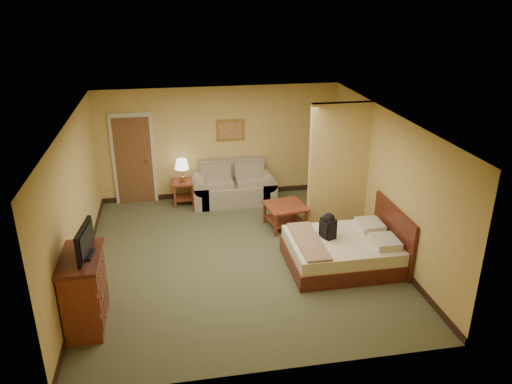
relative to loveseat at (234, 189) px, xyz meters
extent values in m
plane|color=#4E5235|center=(-0.25, -2.58, -0.31)|extent=(6.00, 6.00, 0.00)
plane|color=white|center=(-0.25, -2.58, 2.29)|extent=(6.00, 6.00, 0.00)
cube|color=tan|center=(-0.25, 0.42, 0.99)|extent=(5.50, 0.02, 2.60)
cube|color=tan|center=(-3.00, -2.58, 0.99)|extent=(0.02, 6.00, 2.60)
cube|color=tan|center=(2.50, -2.58, 0.99)|extent=(0.02, 6.00, 2.60)
cube|color=tan|center=(1.90, -1.65, 0.99)|extent=(1.20, 0.15, 2.60)
cube|color=beige|center=(-2.20, 0.39, 0.74)|extent=(0.94, 0.06, 2.10)
cube|color=brown|center=(-2.20, 0.38, 0.69)|extent=(0.80, 0.04, 2.00)
cylinder|color=#A4743C|center=(-1.90, 0.32, 0.69)|extent=(0.04, 0.12, 0.04)
cube|color=black|center=(-0.25, 0.41, -0.25)|extent=(5.50, 0.02, 0.12)
cube|color=gray|center=(0.00, -0.05, -0.08)|extent=(1.54, 0.83, 0.46)
cube|color=gray|center=(0.00, 0.31, 0.40)|extent=(1.54, 0.20, 0.49)
cube|color=gray|center=(-0.77, -0.05, -0.05)|extent=(0.33, 0.83, 0.52)
cube|color=gray|center=(0.77, -0.05, -0.05)|extent=(0.33, 0.83, 0.52)
cube|color=maroon|center=(-1.15, 0.07, 0.22)|extent=(0.50, 0.50, 0.04)
cube|color=maroon|center=(-1.15, 0.07, -0.16)|extent=(0.42, 0.42, 0.03)
cube|color=maroon|center=(-1.35, -0.13, -0.05)|extent=(0.05, 0.05, 0.51)
cube|color=maroon|center=(-0.95, -0.13, -0.05)|extent=(0.05, 0.05, 0.51)
cube|color=maroon|center=(-1.35, 0.27, -0.05)|extent=(0.05, 0.05, 0.51)
cube|color=maroon|center=(-0.95, 0.27, -0.05)|extent=(0.05, 0.05, 0.51)
cylinder|color=#A4743C|center=(-1.15, 0.07, 0.26)|extent=(0.16, 0.16, 0.04)
cylinder|color=#A4743C|center=(-1.15, 0.07, 0.46)|extent=(0.02, 0.02, 0.27)
cone|color=white|center=(-1.15, 0.07, 0.66)|extent=(0.32, 0.32, 0.22)
cube|color=maroon|center=(0.86, -1.51, 0.17)|extent=(0.88, 0.88, 0.04)
cube|color=maroon|center=(0.86, -1.51, -0.14)|extent=(0.75, 0.75, 0.03)
cube|color=maroon|center=(0.53, -1.85, -0.08)|extent=(0.06, 0.06, 0.46)
cube|color=maroon|center=(1.20, -1.18, -0.08)|extent=(0.06, 0.06, 0.46)
cube|color=#B78E3F|center=(0.00, 0.40, 1.29)|extent=(0.64, 0.03, 0.50)
cube|color=#995D2F|center=(0.00, 0.38, 1.29)|extent=(0.53, 0.02, 0.39)
cube|color=maroon|center=(-2.73, -4.14, 0.24)|extent=(0.50, 1.00, 1.09)
cube|color=#481910|center=(-2.73, -4.14, 0.81)|extent=(0.56, 1.07, 0.05)
cube|color=black|center=(-2.63, -4.14, 0.85)|extent=(0.22, 0.34, 0.03)
cube|color=black|center=(-2.63, -4.14, 1.07)|extent=(0.14, 0.74, 0.44)
cube|color=#481910|center=(1.50, -3.17, -0.17)|extent=(1.90, 1.52, 0.28)
cube|color=#F9EFCC|center=(1.50, -3.17, 0.09)|extent=(1.84, 1.46, 0.23)
cube|color=#481910|center=(2.46, -3.17, 0.21)|extent=(0.06, 1.61, 1.04)
cube|color=silver|center=(2.15, -3.50, 0.26)|extent=(0.43, 0.52, 0.13)
cube|color=silver|center=(2.15, -2.83, 0.26)|extent=(0.43, 0.52, 0.13)
cube|color=#916D4F|center=(0.88, -3.17, 0.22)|extent=(0.43, 1.42, 0.05)
cube|color=black|center=(1.27, -3.05, 0.38)|extent=(0.27, 0.32, 0.36)
sphere|color=black|center=(1.27, -3.05, 0.56)|extent=(0.22, 0.22, 0.22)
camera|label=1|loc=(-1.37, -10.57, 4.32)|focal=35.00mm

